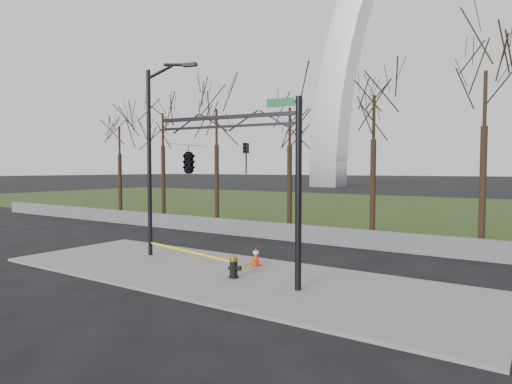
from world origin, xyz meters
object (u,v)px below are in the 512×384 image
Objects in this scene: traffic_cone at (256,256)px; street_light at (154,148)px; fire_hydrant at (234,267)px; traffic_signal_mast at (208,159)px.

street_light is at bearing -170.47° from traffic_cone.
street_light is at bearing 154.01° from fire_hydrant.
street_light is at bearing 150.45° from traffic_signal_mast.
street_light is (-5.17, 1.24, 4.22)m from fire_hydrant.
street_light is (-4.71, -0.79, 4.24)m from traffic_cone.
fire_hydrant is 6.78m from street_light.
traffic_cone is (-0.46, 2.03, -0.02)m from fire_hydrant.
traffic_cone is at bearing 90.27° from fire_hydrant.
fire_hydrant is 1.15× the size of traffic_cone.
fire_hydrant is 0.10× the size of street_light.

